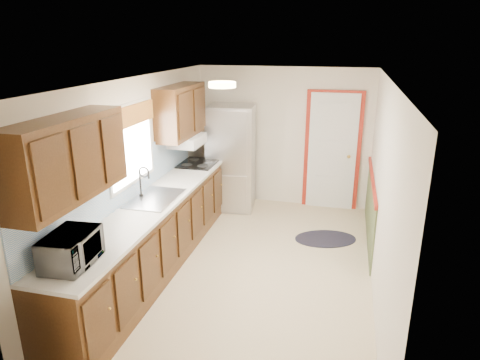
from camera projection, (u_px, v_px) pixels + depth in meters
The scene contains 8 objects.
room_shell at pixel (252, 182), 5.15m from camera, with size 3.20×5.20×2.52m.
kitchen_run at pixel (149, 211), 5.30m from camera, with size 0.63×4.00×2.20m.
back_wall_trim at pixel (340, 163), 7.06m from camera, with size 1.12×2.30×2.08m.
ceiling_fixture at pixel (222, 85), 4.67m from camera, with size 0.30×0.30×0.06m, color #FFD88C.
microwave at pixel (71, 246), 3.73m from camera, with size 0.54×0.30×0.36m, color white.
refrigerator at pixel (232, 158), 7.32m from camera, with size 0.82×0.79×1.80m.
rug at pixel (325, 239), 6.36m from camera, with size 0.91×0.59×0.01m, color black.
cooktop at pixel (198, 163), 6.80m from camera, with size 0.54×0.65×0.02m, color black.
Camera 1 is at (1.06, -4.77, 2.84)m, focal length 32.00 mm.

